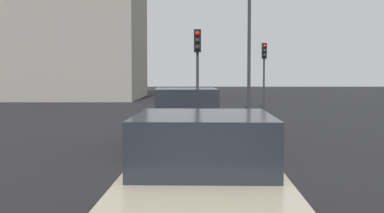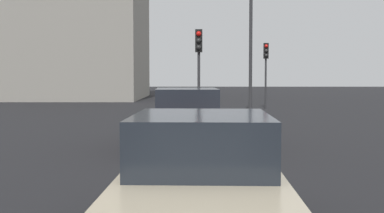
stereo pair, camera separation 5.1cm
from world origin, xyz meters
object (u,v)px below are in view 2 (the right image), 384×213
Objects in this scene: traffic_light_near_left at (199,56)px; traffic_light_near_right at (266,62)px; street_lamp_kerbside at (251,16)px; car_maroon_lead at (187,119)px; car_beige_second at (202,179)px.

traffic_light_near_left is 10.38m from traffic_light_near_right.
street_lamp_kerbside reaches higher than traffic_light_near_left.
traffic_light_near_right is 5.73m from street_lamp_kerbside.
car_beige_second is at bearing -179.85° from car_maroon_lead.
traffic_light_near_left is 5.53m from street_lamp_kerbside.
traffic_light_near_left is at bearing -22.31° from traffic_light_near_right.
car_maroon_lead is 1.22× the size of traffic_light_near_right.
street_lamp_kerbside is (4.45, -2.53, 2.09)m from traffic_light_near_left.
car_maroon_lead is 0.56× the size of street_lamp_kerbside.
car_beige_second is at bearing 1.91° from traffic_light_near_left.
car_beige_second is 19.52m from street_lamp_kerbside.
traffic_light_near_right reaches higher than car_beige_second.
street_lamp_kerbside is at bearing -17.01° from car_maroon_lead.
car_maroon_lead is 8.02m from car_beige_second.
car_maroon_lead is 11.98m from street_lamp_kerbside.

